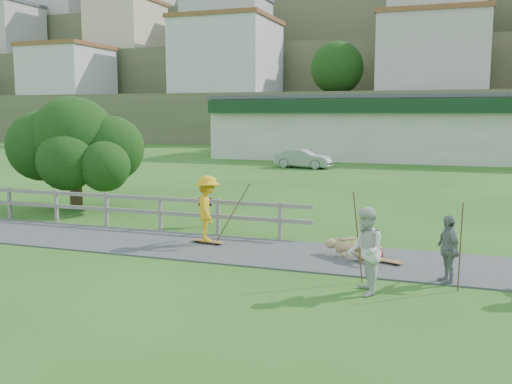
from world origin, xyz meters
TOP-DOWN VIEW (x-y plane):
  - ground at (0.00, 0.00)m, footprint 260.00×260.00m
  - path at (0.00, 1.50)m, footprint 34.00×3.00m
  - fence at (-4.62, 3.30)m, footprint 15.05×0.10m
  - strip_mall at (4.00, 34.94)m, footprint 32.50×10.75m
  - hillside at (0.00, 91.31)m, footprint 220.00×67.00m
  - skater_rider at (0.29, 1.88)m, footprint 1.17×1.39m
  - skater_fallen at (4.47, 1.50)m, footprint 1.21×1.65m
  - spectator_a at (5.15, -1.12)m, footprint 0.91×1.04m
  - spectator_b at (6.74, 0.21)m, footprint 0.73×0.97m
  - car_silver at (-2.90, 24.82)m, footprint 4.08×1.94m
  - tree at (-7.16, 5.94)m, footprint 5.22×5.22m
  - bbq at (-0.86, 4.24)m, footprint 0.53×0.48m
  - longboard_rider at (0.29, 1.88)m, footprint 1.00×0.39m
  - longboard_fallen at (5.27, 1.40)m, footprint 0.95×0.55m
  - helmet at (5.07, 1.85)m, footprint 0.24×0.24m
  - pole_rider at (0.89, 2.28)m, footprint 0.03×0.03m
  - pole_spec_left at (4.88, -0.35)m, footprint 0.03×0.03m
  - pole_spec_right at (6.99, -0.27)m, footprint 0.03×0.03m

SIDE VIEW (x-z plane):
  - ground at x=0.00m, z-range 0.00..0.00m
  - path at x=0.00m, z-range 0.00..0.04m
  - longboard_fallen at x=5.27m, z-range 0.00..0.10m
  - longboard_rider at x=0.29m, z-range 0.00..0.11m
  - helmet at x=5.07m, z-range 0.00..0.24m
  - skater_fallen at x=4.47m, z-range 0.00..0.61m
  - bbq at x=-0.86m, z-range 0.00..0.94m
  - car_silver at x=-2.90m, z-range 0.00..1.29m
  - fence at x=-4.62m, z-range 0.17..1.27m
  - spectator_b at x=6.74m, z-range 0.00..1.53m
  - spectator_a at x=5.15m, z-range 0.00..1.81m
  - pole_spec_right at x=6.99m, z-range 0.00..1.87m
  - skater_rider at x=0.29m, z-range 0.00..1.87m
  - pole_spec_left at x=4.88m, z-range 0.00..2.01m
  - pole_rider at x=0.89m, z-range 0.00..2.02m
  - tree at x=-7.16m, z-range 0.00..3.72m
  - strip_mall at x=4.00m, z-range 0.03..5.13m
  - hillside at x=0.00m, z-range -9.34..38.16m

